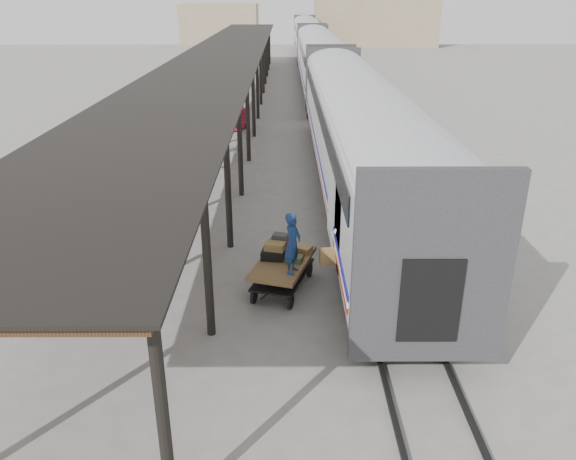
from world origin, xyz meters
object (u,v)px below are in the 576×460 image
(baggage_cart, at_px, (283,268))
(pedestrian, at_px, (218,139))
(porter, at_px, (293,243))
(luggage_tug, at_px, (237,121))

(baggage_cart, height_order, pedestrian, pedestrian)
(pedestrian, bearing_deg, porter, 118.70)
(luggage_tug, bearing_deg, baggage_cart, -68.43)
(baggage_cart, xyz_separation_m, luggage_tug, (-2.79, 19.51, -0.10))
(pedestrian, bearing_deg, baggage_cart, 118.34)
(baggage_cart, bearing_deg, porter, -51.74)
(baggage_cart, distance_m, luggage_tug, 19.71)
(luggage_tug, distance_m, pedestrian, 5.57)
(baggage_cart, distance_m, porter, 1.24)
(porter, bearing_deg, pedestrian, 34.86)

